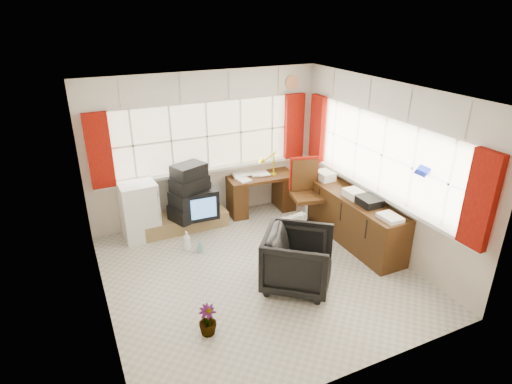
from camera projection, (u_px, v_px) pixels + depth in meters
ground at (258, 273)px, 5.96m from camera, size 4.00×4.00×0.00m
room_walls at (259, 173)px, 5.36m from camera, size 4.00×4.00×4.00m
window_back at (209, 166)px, 7.19m from camera, size 3.70×0.12×3.60m
window_right at (377, 188)px, 6.34m from camera, size 0.12×3.70×3.60m
curtains at (287, 146)px, 6.50m from camera, size 3.83×3.83×1.15m
overhead_cabinets at (291, 93)px, 6.25m from camera, size 3.98×3.98×0.48m
desk at (260, 191)px, 7.63m from camera, size 1.23×0.66×0.73m
desk_lamp at (274, 158)px, 7.42m from camera, size 0.17×0.15×0.43m
task_chair at (305, 191)px, 7.04m from camera, size 0.58×0.61×1.17m
office_chair at (298, 260)px, 5.55m from camera, size 1.20×1.20×0.79m
radiator at (294, 234)px, 6.52m from camera, size 0.38×0.20×0.54m
credenza at (353, 218)px, 6.64m from camera, size 0.50×2.00×0.85m
file_tray at (368, 201)px, 6.22m from camera, size 0.28×0.35×0.12m
tv_bench at (185, 221)px, 7.12m from camera, size 1.40×0.50×0.25m
crt_tv at (199, 202)px, 6.93m from camera, size 0.56×0.53×0.49m
hifi_stack at (190, 194)px, 6.83m from camera, size 0.77×0.64×0.91m
mini_fridge at (139, 210)px, 6.73m from camera, size 0.57×0.57×0.93m
spray_bottle_a at (187, 241)px, 6.48m from camera, size 0.14×0.14×0.31m
spray_bottle_b at (200, 246)px, 6.44m from camera, size 0.12×0.12×0.19m
flower_vase at (208, 320)px, 4.79m from camera, size 0.25×0.25×0.37m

